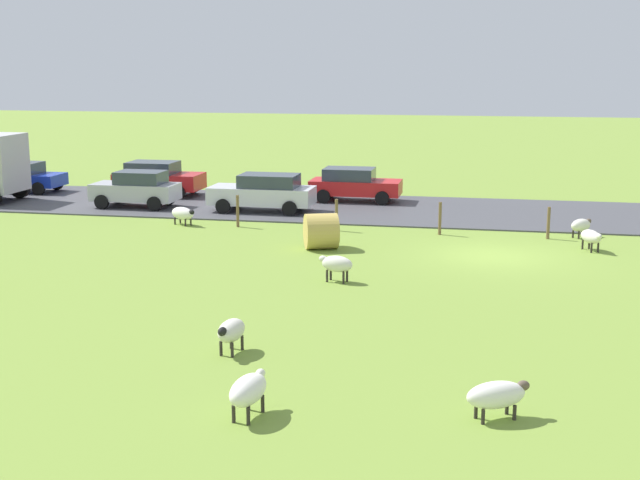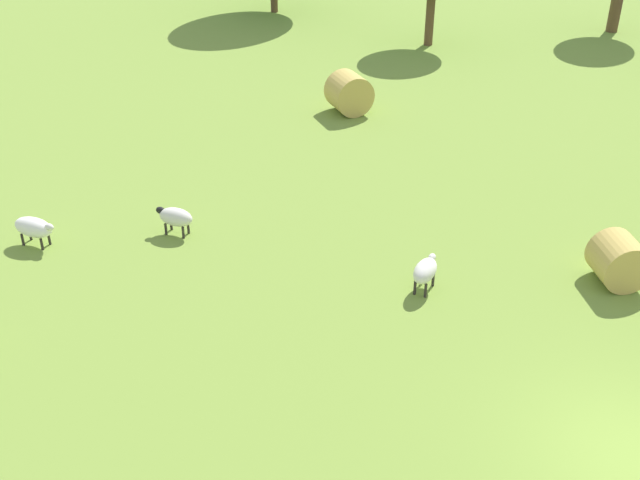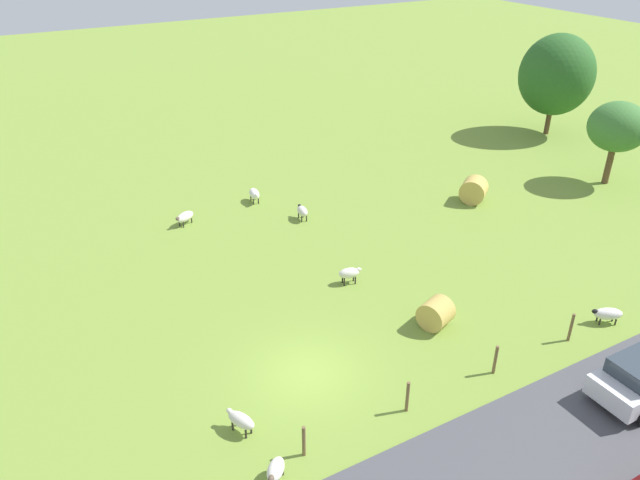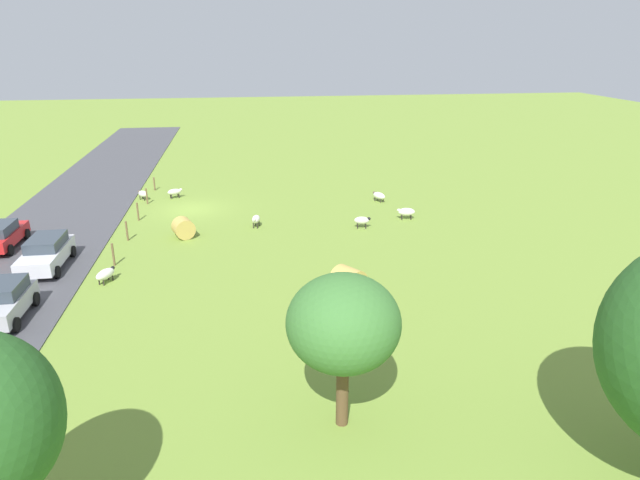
% 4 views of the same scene
% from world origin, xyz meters
% --- Properties ---
extents(ground_plane, '(160.00, 160.00, 0.00)m').
position_xyz_m(ground_plane, '(0.00, 0.00, 0.00)').
color(ground_plane, olive).
extents(road_strip, '(8.00, 80.00, 0.06)m').
position_xyz_m(road_strip, '(8.58, 0.00, 0.03)').
color(road_strip, '#47474C').
rests_on(road_strip, ground_plane).
extents(sheep_0, '(1.12, 0.63, 0.78)m').
position_xyz_m(sheep_0, '(-11.40, 5.77, 0.52)').
color(sheep_0, silver).
rests_on(sheep_0, ground_plane).
extents(sheep_1, '(1.01, 1.28, 0.73)m').
position_xyz_m(sheep_1, '(-13.99, -0.12, 0.47)').
color(sheep_1, white).
rests_on(sheep_1, ground_plane).
extents(sheep_2, '(0.71, 1.13, 0.80)m').
position_xyz_m(sheep_2, '(-4.53, 4.61, 0.55)').
color(sheep_2, silver).
rests_on(sheep_2, ground_plane).
extents(sheep_3, '(1.29, 0.71, 0.81)m').
position_xyz_m(sheep_3, '(-14.81, 4.38, 0.53)').
color(sheep_3, white).
rests_on(sheep_3, ground_plane).
extents(sheep_4, '(1.04, 1.30, 0.73)m').
position_xyz_m(sheep_4, '(3.36, 12.38, 0.47)').
color(sheep_4, white).
rests_on(sheep_4, ground_plane).
extents(sheep_5, '(1.01, 0.99, 0.72)m').
position_xyz_m(sheep_5, '(3.89, -3.18, 0.47)').
color(sheep_5, silver).
rests_on(sheep_5, ground_plane).
extents(sheep_6, '(1.21, 0.87, 0.74)m').
position_xyz_m(sheep_6, '(1.52, -3.31, 0.50)').
color(sheep_6, silver).
rests_on(sheep_6, ground_plane).
extents(hay_bale_0, '(1.57, 1.49, 1.25)m').
position_xyz_m(hay_bale_0, '(0.01, 6.00, 0.63)').
color(hay_bale_0, tan).
rests_on(hay_bale_0, ground_plane).
extents(hay_bale_1, '(1.95, 1.90, 1.48)m').
position_xyz_m(hay_bale_1, '(-8.60, 15.66, 0.74)').
color(hay_bale_1, tan).
rests_on(hay_bale_1, ground_plane).
extents(tree_0, '(3.53, 3.53, 5.19)m').
position_xyz_m(tree_0, '(-6.66, 24.86, 3.65)').
color(tree_0, brown).
rests_on(tree_0, ground_plane).
extents(fence_post_0, '(0.12, 0.12, 1.08)m').
position_xyz_m(fence_post_0, '(3.41, -5.97, 0.54)').
color(fence_post_0, brown).
rests_on(fence_post_0, ground_plane).
extents(fence_post_1, '(0.12, 0.12, 1.20)m').
position_xyz_m(fence_post_1, '(3.41, -1.96, 0.60)').
color(fence_post_1, brown).
rests_on(fence_post_1, ground_plane).
extents(fence_post_2, '(0.12, 0.12, 1.26)m').
position_xyz_m(fence_post_2, '(3.41, 2.06, 0.63)').
color(fence_post_2, brown).
rests_on(fence_post_2, ground_plane).
extents(fence_post_3, '(0.12, 0.12, 1.24)m').
position_xyz_m(fence_post_3, '(3.41, 6.07, 0.62)').
color(fence_post_3, brown).
rests_on(fence_post_3, ground_plane).
extents(fence_post_4, '(0.12, 0.12, 1.28)m').
position_xyz_m(fence_post_4, '(3.41, 10.09, 0.64)').
color(fence_post_4, brown).
rests_on(fence_post_4, ground_plane).
extents(car_2, '(2.07, 4.55, 1.63)m').
position_xyz_m(car_2, '(6.89, 9.95, 0.91)').
color(car_2, silver).
rests_on(car_2, road_strip).
extents(car_3, '(2.07, 4.21, 1.55)m').
position_xyz_m(car_3, '(10.52, 6.54, 0.87)').
color(car_3, red).
rests_on(car_3, road_strip).
extents(car_6, '(1.92, 3.81, 1.62)m').
position_xyz_m(car_6, '(6.86, 15.85, 0.90)').
color(car_6, '#B7B7BC').
rests_on(car_6, road_strip).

